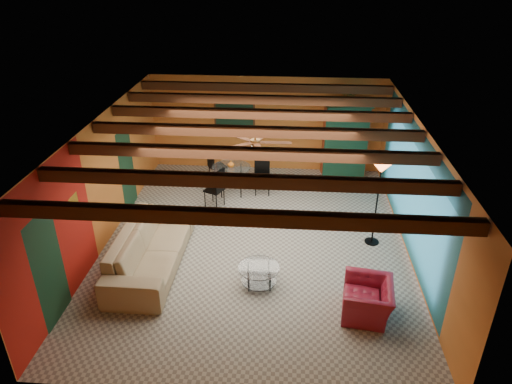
# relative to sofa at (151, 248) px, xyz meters

# --- Properties ---
(room) EXTENTS (6.52, 8.01, 2.71)m
(room) POSITION_rel_sofa_xyz_m (2.02, 1.11, 1.93)
(room) COLOR gray
(room) RESTS_ON ground
(sofa) EXTENTS (1.15, 2.92, 0.85)m
(sofa) POSITION_rel_sofa_xyz_m (0.00, 0.00, 0.00)
(sofa) COLOR #958160
(sofa) RESTS_ON ground
(armchair) EXTENTS (0.96, 1.06, 0.62)m
(armchair) POSITION_rel_sofa_xyz_m (4.15, -1.09, -0.11)
(armchair) COLOR maroon
(armchair) RESTS_ON ground
(coffee_table) EXTENTS (0.89, 0.89, 0.41)m
(coffee_table) POSITION_rel_sofa_xyz_m (2.20, -0.43, -0.22)
(coffee_table) COLOR silver
(coffee_table) RESTS_ON ground
(dining_table) EXTENTS (2.19, 2.19, 1.05)m
(dining_table) POSITION_rel_sofa_xyz_m (1.21, 3.30, 0.10)
(dining_table) COLOR silver
(dining_table) RESTS_ON ground
(armoire) EXTENTS (1.23, 0.75, 2.02)m
(armoire) POSITION_rel_sofa_xyz_m (4.22, 4.70, 0.59)
(armoire) COLOR brown
(armoire) RESTS_ON ground
(floor_lamp) EXTENTS (0.50, 0.50, 1.92)m
(floor_lamp) POSITION_rel_sofa_xyz_m (4.57, 1.21, 0.54)
(floor_lamp) COLOR black
(floor_lamp) RESTS_ON ground
(ceiling_fan) EXTENTS (1.50, 1.50, 0.44)m
(ceiling_fan) POSITION_rel_sofa_xyz_m (2.02, 1.00, 1.93)
(ceiling_fan) COLOR #472614
(ceiling_fan) RESTS_ON ceiling
(painting) EXTENTS (1.05, 0.03, 0.65)m
(painting) POSITION_rel_sofa_xyz_m (1.12, 4.96, 1.22)
(painting) COLOR black
(painting) RESTS_ON wall_back
(potted_plant) EXTENTS (0.55, 0.50, 0.52)m
(potted_plant) POSITION_rel_sofa_xyz_m (4.22, 4.70, 1.86)
(potted_plant) COLOR #26661E
(potted_plant) RESTS_ON armoire
(vase) EXTENTS (0.18, 0.18, 0.18)m
(vase) POSITION_rel_sofa_xyz_m (1.21, 3.30, 0.71)
(vase) COLOR orange
(vase) RESTS_ON dining_table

